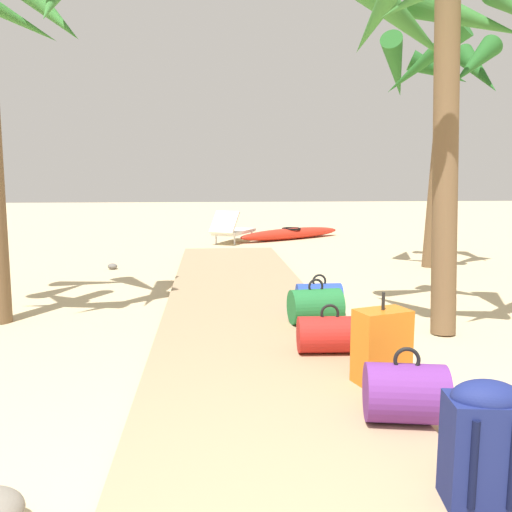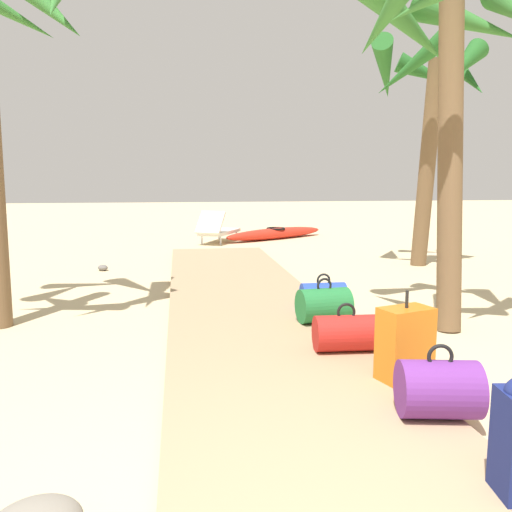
{
  "view_description": "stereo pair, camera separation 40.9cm",
  "coord_description": "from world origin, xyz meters",
  "px_view_note": "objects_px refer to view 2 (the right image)",
  "views": [
    {
      "loc": [
        -0.4,
        -1.47,
        1.56
      ],
      "look_at": [
        0.21,
        5.37,
        0.55
      ],
      "focal_mm": 36.94,
      "sensor_mm": 36.0,
      "label": 1
    },
    {
      "loc": [
        -0.8,
        -1.42,
        1.56
      ],
      "look_at": [
        0.21,
        5.37,
        0.55
      ],
      "focal_mm": 36.94,
      "sensor_mm": 36.0,
      "label": 2
    }
  ],
  "objects_px": {
    "suitcase_orange": "(405,344)",
    "kayak": "(276,233)",
    "duffel_bag_green": "(324,305)",
    "duffel_bag_purple": "(439,389)",
    "palm_tree_near_right": "(458,33)",
    "duffel_bag_blue": "(323,295)",
    "lounge_chair": "(217,230)",
    "palm_tree_far_right": "(427,94)",
    "duffel_bag_red": "(346,333)"
  },
  "relations": [
    {
      "from": "suitcase_orange",
      "to": "kayak",
      "type": "relative_size",
      "value": 0.22
    },
    {
      "from": "duffel_bag_green",
      "to": "duffel_bag_purple",
      "type": "xyz_separation_m",
      "value": [
        0.11,
        -2.25,
        0.0
      ]
    },
    {
      "from": "suitcase_orange",
      "to": "palm_tree_near_right",
      "type": "distance_m",
      "value": 3.19
    },
    {
      "from": "suitcase_orange",
      "to": "duffel_bag_blue",
      "type": "height_order",
      "value": "suitcase_orange"
    },
    {
      "from": "lounge_chair",
      "to": "kayak",
      "type": "xyz_separation_m",
      "value": [
        1.57,
        0.65,
        -0.18
      ]
    },
    {
      "from": "duffel_bag_blue",
      "to": "palm_tree_near_right",
      "type": "relative_size",
      "value": 0.14
    },
    {
      "from": "palm_tree_far_right",
      "to": "kayak",
      "type": "height_order",
      "value": "palm_tree_far_right"
    },
    {
      "from": "duffel_bag_blue",
      "to": "palm_tree_far_right",
      "type": "height_order",
      "value": "palm_tree_far_right"
    },
    {
      "from": "duffel_bag_red",
      "to": "palm_tree_near_right",
      "type": "bearing_deg",
      "value": 30.69
    },
    {
      "from": "suitcase_orange",
      "to": "lounge_chair",
      "type": "bearing_deg",
      "value": 94.33
    },
    {
      "from": "duffel_bag_red",
      "to": "duffel_bag_green",
      "type": "height_order",
      "value": "duffel_bag_green"
    },
    {
      "from": "suitcase_orange",
      "to": "duffel_bag_green",
      "type": "xyz_separation_m",
      "value": [
        -0.16,
        1.62,
        -0.09
      ]
    },
    {
      "from": "lounge_chair",
      "to": "duffel_bag_red",
      "type": "bearing_deg",
      "value": -86.83
    },
    {
      "from": "palm_tree_far_right",
      "to": "palm_tree_near_right",
      "type": "bearing_deg",
      "value": -112.27
    },
    {
      "from": "palm_tree_near_right",
      "to": "duffel_bag_green",
      "type": "bearing_deg",
      "value": 173.25
    },
    {
      "from": "palm_tree_far_right",
      "to": "duffel_bag_green",
      "type": "bearing_deg",
      "value": -127.89
    },
    {
      "from": "duffel_bag_green",
      "to": "palm_tree_far_right",
      "type": "relative_size",
      "value": 0.14
    },
    {
      "from": "suitcase_orange",
      "to": "duffel_bag_green",
      "type": "bearing_deg",
      "value": 95.64
    },
    {
      "from": "duffel_bag_red",
      "to": "kayak",
      "type": "bearing_deg",
      "value": 83.2
    },
    {
      "from": "suitcase_orange",
      "to": "duffel_bag_green",
      "type": "distance_m",
      "value": 1.63
    },
    {
      "from": "duffel_bag_red",
      "to": "suitcase_orange",
      "type": "bearing_deg",
      "value": -72.07
    },
    {
      "from": "duffel_bag_green",
      "to": "lounge_chair",
      "type": "xyz_separation_m",
      "value": [
        -0.54,
        7.6,
        0.07
      ]
    },
    {
      "from": "duffel_bag_red",
      "to": "kayak",
      "type": "relative_size",
      "value": 0.18
    },
    {
      "from": "lounge_chair",
      "to": "duffel_bag_purple",
      "type": "bearing_deg",
      "value": -86.26
    },
    {
      "from": "duffel_bag_blue",
      "to": "duffel_bag_purple",
      "type": "relative_size",
      "value": 0.94
    },
    {
      "from": "duffel_bag_blue",
      "to": "duffel_bag_purple",
      "type": "distance_m",
      "value": 2.86
    },
    {
      "from": "palm_tree_far_right",
      "to": "duffel_bag_red",
      "type": "bearing_deg",
      "value": -122.28
    },
    {
      "from": "suitcase_orange",
      "to": "kayak",
      "type": "distance_m",
      "value": 9.91
    },
    {
      "from": "duffel_bag_purple",
      "to": "lounge_chair",
      "type": "distance_m",
      "value": 9.87
    },
    {
      "from": "duffel_bag_red",
      "to": "lounge_chair",
      "type": "height_order",
      "value": "lounge_chair"
    },
    {
      "from": "duffel_bag_blue",
      "to": "lounge_chair",
      "type": "bearing_deg",
      "value": 95.73
    },
    {
      "from": "duffel_bag_blue",
      "to": "duffel_bag_green",
      "type": "xyz_separation_m",
      "value": [
        -0.16,
        -0.61,
        0.03
      ]
    },
    {
      "from": "palm_tree_far_right",
      "to": "suitcase_orange",
      "type": "bearing_deg",
      "value": -116.7
    },
    {
      "from": "duffel_bag_purple",
      "to": "palm_tree_far_right",
      "type": "relative_size",
      "value": 0.14
    },
    {
      "from": "duffel_bag_blue",
      "to": "kayak",
      "type": "height_order",
      "value": "duffel_bag_blue"
    },
    {
      "from": "duffel_bag_blue",
      "to": "kayak",
      "type": "distance_m",
      "value": 7.69
    },
    {
      "from": "duffel_bag_green",
      "to": "palm_tree_far_right",
      "type": "bearing_deg",
      "value": 52.11
    },
    {
      "from": "duffel_bag_purple",
      "to": "lounge_chair",
      "type": "xyz_separation_m",
      "value": [
        -0.64,
        9.85,
        0.06
      ]
    },
    {
      "from": "palm_tree_far_right",
      "to": "palm_tree_near_right",
      "type": "relative_size",
      "value": 1.06
    },
    {
      "from": "duffel_bag_green",
      "to": "kayak",
      "type": "xyz_separation_m",
      "value": [
        1.03,
        8.25,
        -0.11
      ]
    },
    {
      "from": "kayak",
      "to": "palm_tree_near_right",
      "type": "bearing_deg",
      "value": -88.51
    },
    {
      "from": "duffel_bag_purple",
      "to": "palm_tree_near_right",
      "type": "xyz_separation_m",
      "value": [
        1.14,
        2.1,
        2.7
      ]
    },
    {
      "from": "duffel_bag_green",
      "to": "lounge_chair",
      "type": "height_order",
      "value": "lounge_chair"
    },
    {
      "from": "duffel_bag_green",
      "to": "palm_tree_near_right",
      "type": "xyz_separation_m",
      "value": [
        1.25,
        -0.15,
        2.71
      ]
    },
    {
      "from": "duffel_bag_red",
      "to": "palm_tree_far_right",
      "type": "distance_m",
      "value": 5.96
    },
    {
      "from": "duffel_bag_red",
      "to": "palm_tree_near_right",
      "type": "relative_size",
      "value": 0.15
    },
    {
      "from": "kayak",
      "to": "duffel_bag_purple",
      "type": "bearing_deg",
      "value": -95.02
    },
    {
      "from": "duffel_bag_blue",
      "to": "lounge_chair",
      "type": "relative_size",
      "value": 0.31
    },
    {
      "from": "duffel_bag_blue",
      "to": "palm_tree_near_right",
      "type": "height_order",
      "value": "palm_tree_near_right"
    },
    {
      "from": "duffel_bag_red",
      "to": "duffel_bag_purple",
      "type": "height_order",
      "value": "duffel_bag_purple"
    }
  ]
}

